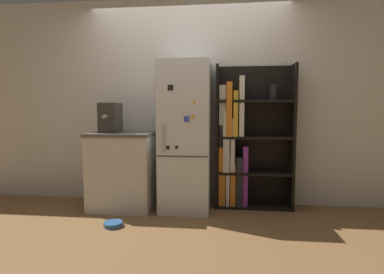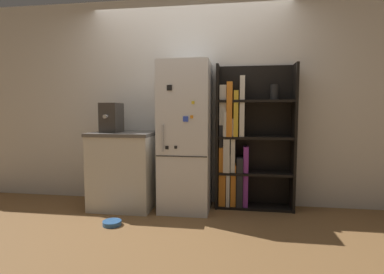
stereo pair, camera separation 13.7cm
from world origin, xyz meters
name	(u,v)px [view 1 (the left image)]	position (x,y,z in m)	size (l,w,h in m)	color
ground_plane	(184,213)	(0.00, 0.00, 0.00)	(16.00, 16.00, 0.00)	olive
wall_back	(189,102)	(0.00, 0.47, 1.30)	(8.00, 0.05, 2.60)	silver
refrigerator	(186,137)	(0.00, 0.15, 0.88)	(0.58, 0.62, 1.76)	silver
bookshelf	(243,144)	(0.68, 0.33, 0.78)	(0.93, 0.29, 1.74)	black
kitchen_counter	(124,170)	(-0.76, 0.13, 0.47)	(0.76, 0.66, 0.93)	beige
espresso_machine	(110,118)	(-0.90, 0.09, 1.11)	(0.21, 0.34, 0.35)	#38332D
pet_bowl	(113,224)	(-0.67, -0.48, 0.03)	(0.20, 0.20, 0.05)	#3366A5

